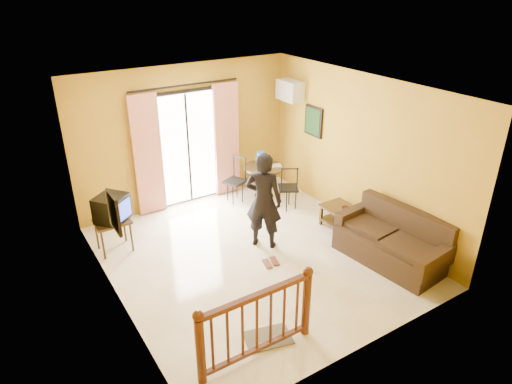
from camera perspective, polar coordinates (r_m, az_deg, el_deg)
ground at (r=7.74m, az=-0.27°, el=-7.97°), size 5.00×5.00×0.00m
room_shell at (r=6.95m, az=-0.30°, el=3.82°), size 5.00×5.00×5.00m
balcony_door at (r=9.15m, az=-8.46°, el=5.53°), size 2.25×0.14×2.46m
tv_table at (r=8.02m, az=-17.52°, el=-3.90°), size 0.57×0.48×0.57m
television at (r=7.88m, az=-17.57°, el=-1.96°), size 0.66×0.65×0.44m
picture_left at (r=6.06m, az=-17.31°, el=-2.47°), size 0.05×0.42×0.52m
dining_table at (r=9.50m, az=1.01°, el=2.38°), size 0.82×0.82×0.69m
water_jug at (r=9.41m, az=0.62°, el=4.12°), size 0.16×0.16×0.31m
serving_tray at (r=9.46m, az=2.36°, el=3.31°), size 0.32×0.26×0.02m
dining_chairs at (r=9.38m, az=0.62°, el=-1.57°), size 1.27×1.38×0.95m
air_conditioner at (r=9.49m, az=4.24°, el=12.54°), size 0.31×0.60×0.40m
botanical_print at (r=9.20m, az=7.19°, el=8.76°), size 0.05×0.50×0.60m
coffee_table at (r=8.46m, az=11.12°, el=-3.12°), size 0.53×0.96×0.42m
bowl at (r=8.39m, az=11.22°, el=-2.11°), size 0.20×0.20×0.06m
sofa at (r=7.80m, az=16.72°, el=-6.03°), size 1.04×1.95×0.89m
standing_person at (r=7.62m, az=0.95°, el=-1.11°), size 0.72×0.74×1.71m
stair_balustrade at (r=5.63m, az=0.11°, el=-15.69°), size 1.63×0.13×1.04m
doormat at (r=6.22m, az=1.53°, el=-17.75°), size 0.68×0.54×0.02m
sandals at (r=7.56m, az=1.86°, el=-8.80°), size 0.30×0.27×0.03m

